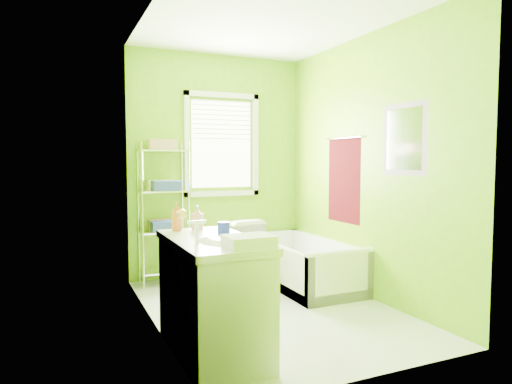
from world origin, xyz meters
name	(u,v)px	position (x,y,z in m)	size (l,w,h in m)	color
ground	(270,309)	(0.00, 0.00, 0.00)	(2.90, 2.90, 0.00)	silver
room_envelope	(271,140)	(0.00, 0.00, 1.55)	(2.14, 2.94, 2.62)	#659B07
window	(222,139)	(0.05, 1.42, 1.61)	(0.92, 0.05, 1.22)	white
door	(189,220)	(-1.04, -1.00, 1.00)	(0.09, 0.80, 2.00)	white
right_wall_decor	(366,165)	(1.04, -0.02, 1.32)	(0.04, 1.48, 1.17)	#46080C
bathtub	(302,270)	(0.68, 0.62, 0.16)	(0.74, 1.59, 0.51)	white
toilet	(234,250)	(0.03, 1.00, 0.36)	(0.41, 0.71, 0.73)	white
vanity	(213,292)	(-0.78, -0.69, 0.44)	(0.56, 1.09, 1.04)	silver
wire_shelf_unit	(164,197)	(-0.68, 1.28, 0.96)	(0.54, 0.43, 1.58)	silver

